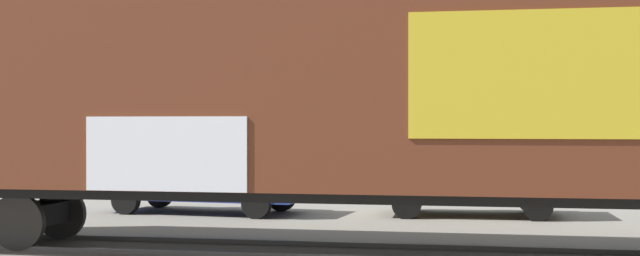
{
  "coord_description": "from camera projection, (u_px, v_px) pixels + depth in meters",
  "views": [
    {
      "loc": [
        -0.12,
        -13.62,
        2.07
      ],
      "look_at": [
        -1.92,
        0.76,
        1.99
      ],
      "focal_mm": 48.53,
      "sensor_mm": 36.0,
      "label": 1
    }
  ],
  "objects": [
    {
      "name": "freight_car",
      "position": [
        350.0,
        91.0,
        13.66
      ],
      "size": [
        17.51,
        4.14,
        4.48
      ],
      "color": "#5B2B19",
      "rests_on": "ground_plane"
    },
    {
      "name": "parked_car_tan",
      "position": [
        469.0,
        176.0,
        19.33
      ],
      "size": [
        4.12,
        2.13,
        1.78
      ],
      "color": "#9E8966",
      "rests_on": "ground_plane"
    },
    {
      "name": "ground_plane",
      "position": [
        435.0,
        255.0,
        13.51
      ],
      "size": [
        260.0,
        260.0,
        0.0
      ],
      "primitive_type": "plane",
      "color": "slate"
    },
    {
      "name": "track",
      "position": [
        375.0,
        252.0,
        13.6
      ],
      "size": [
        59.97,
        5.54,
        0.08
      ],
      "color": "#4C4742",
      "rests_on": "ground_plane"
    },
    {
      "name": "parked_car_blue",
      "position": [
        204.0,
        178.0,
        19.92
      ],
      "size": [
        4.88,
        2.49,
        1.56
      ],
      "color": "navy",
      "rests_on": "ground_plane"
    },
    {
      "name": "hillside",
      "position": [
        430.0,
        84.0,
        69.18
      ],
      "size": [
        155.84,
        35.17,
        15.11
      ],
      "color": "gray",
      "rests_on": "ground_plane"
    }
  ]
}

